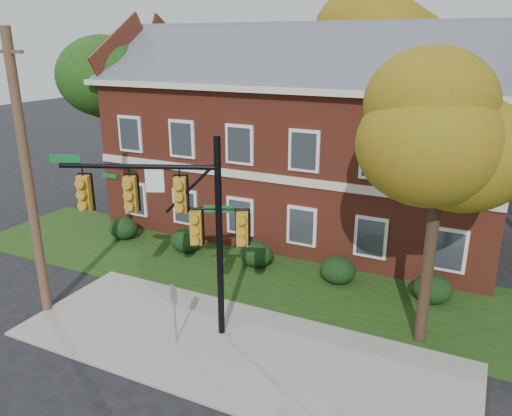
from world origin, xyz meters
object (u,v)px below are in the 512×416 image
at_px(hedge_left, 186,240).
at_px(hedge_right, 338,270).
at_px(utility_pole, 28,179).
at_px(apartment_building, 304,128).
at_px(tree_left_rear, 125,86).
at_px(tree_far_rear, 376,43).
at_px(traffic_signal, 180,217).
at_px(hedge_far_right, 432,289).
at_px(hedge_center, 256,254).
at_px(hedge_far_left, 124,228).
at_px(sign_post, 174,305).
at_px(tree_near_right, 453,130).

bearing_deg(hedge_left, hedge_right, 0.00).
bearing_deg(utility_pole, apartment_building, 77.01).
xyz_separation_m(hedge_right, tree_left_rear, (-13.23, 4.14, 6.16)).
relative_size(hedge_right, tree_far_rear, 0.12).
relative_size(apartment_building, hedge_right, 13.43).
bearing_deg(tree_far_rear, traffic_signal, -93.44).
distance_m(hedge_left, hedge_far_right, 10.50).
bearing_deg(hedge_center, hedge_far_left, 180.00).
xyz_separation_m(hedge_left, tree_far_rear, (4.84, 13.09, 8.32)).
bearing_deg(tree_left_rear, sign_post, -46.03).
relative_size(hedge_far_left, tree_near_right, 0.16).
distance_m(tree_left_rear, utility_pole, 11.77).
bearing_deg(hedge_center, traffic_signal, -87.82).
relative_size(hedge_far_left, traffic_signal, 0.22).
relative_size(hedge_far_left, utility_pole, 0.15).
distance_m(hedge_far_left, hedge_left, 3.50).
xyz_separation_m(utility_pole, sign_post, (5.21, 0.30, -3.40)).
relative_size(hedge_center, sign_post, 0.70).
bearing_deg(utility_pole, hedge_left, 87.05).
relative_size(hedge_far_right, tree_near_right, 0.16).
height_order(hedge_left, hedge_center, same).
bearing_deg(sign_post, utility_pole, -154.69).
bearing_deg(hedge_center, hedge_right, 0.00).
xyz_separation_m(apartment_building, tree_left_rear, (-9.73, -1.12, 1.69)).
height_order(hedge_far_left, traffic_signal, traffic_signal).
distance_m(hedge_right, tree_near_right, 7.72).
bearing_deg(hedge_left, hedge_far_right, 0.00).
relative_size(hedge_far_left, hedge_right, 1.00).
xyz_separation_m(hedge_far_left, hedge_right, (10.50, 0.00, 0.00)).
bearing_deg(sign_post, hedge_center, 114.02).
xyz_separation_m(apartment_building, hedge_right, (3.50, -5.25, -4.46)).
distance_m(hedge_center, sign_post, 6.23).
xyz_separation_m(traffic_signal, sign_post, (-0.00, -0.53, -2.65)).
distance_m(hedge_far_right, tree_left_rear, 18.30).
relative_size(tree_left_rear, sign_post, 4.46).
distance_m(tree_far_rear, utility_pole, 20.96).
bearing_deg(hedge_center, tree_far_rear, 84.15).
distance_m(tree_far_rear, traffic_signal, 19.38).
bearing_deg(traffic_signal, tree_left_rear, 113.12).
bearing_deg(sign_post, tree_far_rear, 108.69).
height_order(apartment_building, tree_left_rear, apartment_building).
height_order(hedge_far_right, tree_far_rear, tree_far_rear).
height_order(hedge_center, tree_far_rear, tree_far_rear).
height_order(hedge_far_left, utility_pole, utility_pole).
distance_m(hedge_left, utility_pole, 7.87).
bearing_deg(apartment_building, hedge_right, -56.33).
xyz_separation_m(hedge_far_left, tree_far_rear, (8.34, 13.09, 8.32)).
height_order(apartment_building, tree_near_right, apartment_building).
distance_m(hedge_far_right, tree_far_rear, 16.51).
bearing_deg(sign_post, hedge_left, 143.09).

